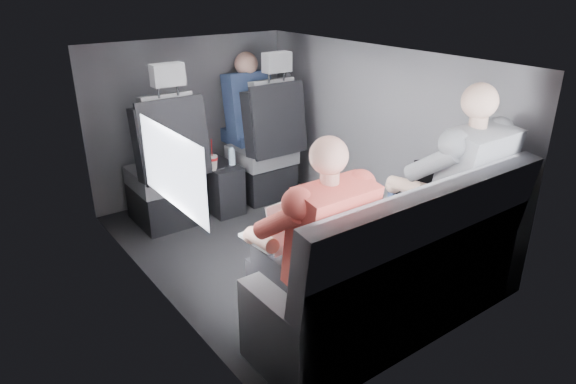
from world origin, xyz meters
TOP-DOWN VIEW (x-y plane):
  - floor at (0.00, 0.00)m, footprint 2.60×2.60m
  - ceiling at (0.00, 0.00)m, footprint 2.60×2.60m
  - panel_left at (-0.90, 0.00)m, footprint 0.02×2.60m
  - panel_right at (0.90, 0.00)m, footprint 0.02×2.60m
  - panel_front at (0.00, 1.30)m, footprint 1.80×0.02m
  - panel_back at (0.00, -1.30)m, footprint 1.80×0.02m
  - side_window at (-0.88, -0.30)m, footprint 0.02×0.75m
  - seatbelt at (0.45, 0.67)m, footprint 0.35×0.11m
  - front_seat_left at (-0.45, 0.84)m, footprint 0.52×0.58m
  - front_seat_right at (0.45, 0.84)m, footprint 0.52×0.58m
  - center_console at (0.00, 0.88)m, footprint 0.24×0.48m
  - rear_bench at (0.00, -1.06)m, footprint 1.60×0.57m
  - soda_cup at (-0.10, 0.76)m, footprint 0.08×0.08m
  - water_bottle at (0.07, 0.76)m, footprint 0.05×0.05m
  - laptop_white at (-0.51, -0.77)m, footprint 0.36×0.34m
  - laptop_black at (0.53, -0.80)m, footprint 0.41×0.44m
  - passenger_rear_left at (-0.50, -0.97)m, footprint 0.48×0.60m
  - passenger_rear_right at (0.54, -0.97)m, footprint 0.55×0.66m
  - passenger_front_right at (0.44, 1.10)m, footprint 0.39×0.39m

SIDE VIEW (x-z plane):
  - floor at x=0.00m, z-range 0.00..0.00m
  - center_console at x=0.00m, z-range 0.00..0.41m
  - rear_bench at x=0.00m, z-range -0.15..0.77m
  - front_seat_left at x=-0.45m, z-range -0.23..1.03m
  - front_seat_right at x=0.45m, z-range -0.23..1.03m
  - soda_cup at x=-0.10m, z-range 0.34..0.59m
  - water_bottle at x=0.07m, z-range 0.39..0.55m
  - passenger_rear_left at x=-0.50m, z-range 0.02..1.21m
  - laptop_black at x=0.53m, z-range 0.51..0.76m
  - laptop_white at x=-0.51m, z-range 0.51..0.76m
  - passenger_rear_right at x=0.54m, z-range 0.01..1.30m
  - panel_left at x=-0.90m, z-range 0.00..1.35m
  - panel_right at x=0.90m, z-range 0.00..1.35m
  - panel_front at x=0.00m, z-range 0.00..1.35m
  - panel_back at x=0.00m, z-range 0.00..1.35m
  - passenger_front_right at x=0.44m, z-range 0.35..1.14m
  - seatbelt at x=0.45m, z-range 0.50..1.10m
  - side_window at x=-0.88m, z-range 0.69..1.11m
  - ceiling at x=0.00m, z-range 1.35..1.35m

